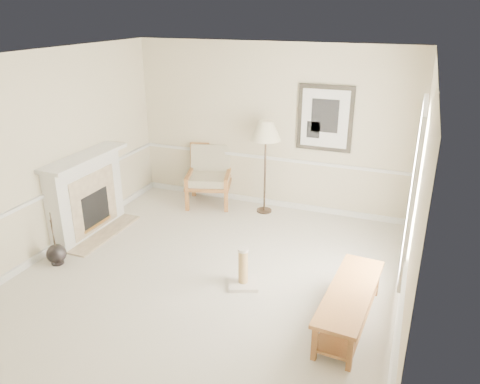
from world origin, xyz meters
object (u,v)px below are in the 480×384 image
floor_vase (56,254)px  scratching_post (243,274)px  armchair (210,172)px  bench (350,301)px  floor_lamp (266,133)px

floor_vase → scratching_post: floor_vase is taller
armchair → bench: armchair is taller
bench → scratching_post: size_ratio=3.00×
armchair → floor_lamp: 1.41m
floor_lamp → bench: 3.49m
bench → scratching_post: 1.46m
floor_vase → scratching_post: size_ratio=1.49×
floor_lamp → scratching_post: bearing=-78.2°
armchair → floor_lamp: floor_lamp is taller
armchair → scratching_post: (1.60, -2.46, -0.40)m
armchair → bench: 4.12m
bench → scratching_post: scratching_post is taller
floor_vase → bench: bearing=1.7°
armchair → floor_vase: bearing=-127.0°
floor_vase → floor_lamp: (2.18, 2.81, 1.29)m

